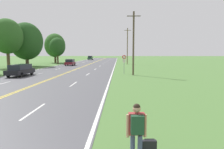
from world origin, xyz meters
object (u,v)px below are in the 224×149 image
tree_mid_treeline (57,47)px  car_maroon_hatchback_mid_near (70,62)px  tree_left_verge (7,36)px  car_dark_green_hatchback_mid_far (90,58)px  hitchhiker_person (137,127)px  traffic_sign (124,60)px  tree_behind_sign (55,45)px  car_black_van_approaching (21,70)px  tree_far_back (26,41)px

tree_mid_treeline → car_maroon_hatchback_mid_near: 11.36m
tree_left_verge → tree_mid_treeline: (5.16, 16.39, -1.57)m
car_dark_green_hatchback_mid_far → hitchhiker_person: bearing=-170.7°
hitchhiker_person → car_maroon_hatchback_mid_near: 44.09m
hitchhiker_person → traffic_sign: traffic_sign is taller
tree_mid_treeline → car_maroon_hatchback_mid_near: tree_mid_treeline is taller
tree_left_verge → tree_behind_sign: 21.62m
tree_left_verge → tree_mid_treeline: size_ratio=1.35×
car_maroon_hatchback_mid_near → car_dark_green_hatchback_mid_far: size_ratio=0.80×
car_black_van_approaching → tree_far_back: bearing=22.8°
tree_mid_treeline → car_dark_green_hatchback_mid_far: tree_mid_treeline is taller
car_dark_green_hatchback_mid_far → tree_far_back: bearing=169.1°
tree_left_verge → car_black_van_approaching: tree_left_verge is taller
tree_left_verge → car_dark_green_hatchback_mid_far: 49.47m
hitchhiker_person → car_maroon_hatchback_mid_near: (-12.23, 42.36, -0.19)m
tree_behind_sign → car_maroon_hatchback_mid_near: tree_behind_sign is taller
tree_left_verge → car_maroon_hatchback_mid_near: 14.31m
tree_far_back → car_black_van_approaching: size_ratio=2.06×
car_black_van_approaching → car_dark_green_hatchback_mid_far: 62.82m
tree_mid_treeline → car_black_van_approaching: size_ratio=1.53×
car_black_van_approaching → car_dark_green_hatchback_mid_far: size_ratio=1.12×
tree_behind_sign → tree_mid_treeline: (2.32, -5.02, -0.57)m
car_maroon_hatchback_mid_near → car_dark_green_hatchback_mid_far: (-0.96, 40.74, 0.10)m
car_maroon_hatchback_mid_near → tree_mid_treeline: bearing=32.5°
tree_behind_sign → car_dark_green_hatchback_mid_far: tree_behind_sign is taller
tree_behind_sign → car_maroon_hatchback_mid_near: size_ratio=2.61×
tree_left_verge → tree_behind_sign: size_ratio=1.10×
traffic_sign → tree_far_back: 27.87m
traffic_sign → tree_left_verge: 26.50m
hitchhiker_person → tree_far_back: 45.83m
tree_mid_treeline → car_black_van_approaching: (4.65, -31.06, -3.96)m
tree_left_verge → car_dark_green_hatchback_mid_far: bearing=78.3°
tree_mid_treeline → tree_far_back: 11.83m
car_dark_green_hatchback_mid_far → tree_left_verge: bearing=168.6°
traffic_sign → car_black_van_approaching: 13.96m
hitchhiker_person → car_black_van_approaching: (-13.33, 20.27, -0.18)m
tree_behind_sign → tree_mid_treeline: 5.56m
traffic_sign → car_maroon_hatchback_mid_near: 22.84m
tree_left_verge → tree_behind_sign: tree_left_verge is taller
tree_mid_treeline → car_maroon_hatchback_mid_near: bearing=-57.3°
hitchhiker_person → car_maroon_hatchback_mid_near: bearing=12.9°
tree_behind_sign → car_black_van_approaching: 37.02m
traffic_sign → tree_left_verge: tree_left_verge is taller
hitchhiker_person → tree_mid_treeline: 54.52m
tree_far_back → car_dark_green_hatchback_mid_far: bearing=78.9°
hitchhiker_person → tree_behind_sign: 60.05m
tree_left_verge → tree_far_back: 5.43m
traffic_sign → car_black_van_approaching: traffic_sign is taller
tree_far_back → tree_left_verge: bearing=-106.1°
tree_behind_sign → car_dark_green_hatchback_mid_far: size_ratio=2.09×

